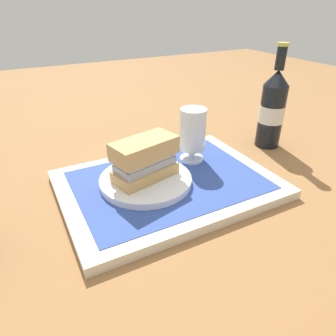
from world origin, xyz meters
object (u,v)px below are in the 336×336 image
object	(u,v)px
sandwich	(146,158)
beer_bottle	(272,109)
plate	(146,180)
beer_glass	(193,133)

from	to	relation	value
sandwich	beer_bottle	world-z (taller)	beer_bottle
plate	sandwich	bearing A→B (deg)	13.62
beer_glass	beer_bottle	xyz separation A→B (m)	(0.25, 0.01, 0.01)
sandwich	beer_glass	size ratio (longest dim) A/B	1.13
plate	beer_bottle	bearing A→B (deg)	8.52
plate	beer_glass	world-z (taller)	beer_glass
sandwich	beer_glass	xyz separation A→B (m)	(0.14, 0.04, 0.01)
plate	beer_bottle	xyz separation A→B (m)	(0.39, 0.06, 0.08)
sandwich	beer_bottle	bearing A→B (deg)	-5.15
plate	beer_bottle	size ratio (longest dim) A/B	0.71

